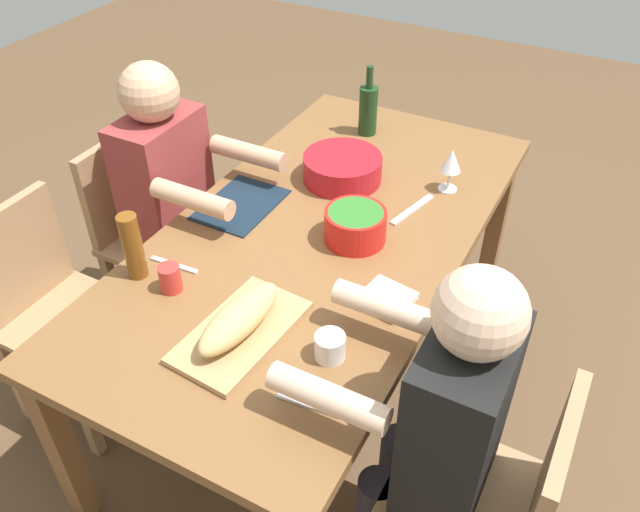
{
  "coord_description": "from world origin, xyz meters",
  "views": [
    {
      "loc": [
        1.55,
        0.82,
        2.05
      ],
      "look_at": [
        0.0,
        0.0,
        0.63
      ],
      "focal_mm": 36.52,
      "sensor_mm": 36.0,
      "label": 1
    }
  ],
  "objects_px": {
    "diner_near_center": "(175,194)",
    "napkin_stack": "(386,299)",
    "chair_far_right": "(497,500)",
    "serving_bowl_greens": "(355,224)",
    "diner_far_right": "(439,422)",
    "wine_bottle": "(368,109)",
    "dining_table": "(320,249)",
    "chair_near_right": "(50,303)",
    "serving_bowl_fruit": "(342,167)",
    "cup_near_right": "(170,278)",
    "beer_bottle": "(133,246)",
    "cup_far_right": "(330,347)",
    "cutting_board": "(241,332)",
    "chair_near_center": "(146,226)",
    "wine_glass": "(451,162)",
    "bread_loaf": "(239,318)"
  },
  "relations": [
    {
      "from": "chair_near_right",
      "to": "napkin_stack",
      "type": "distance_m",
      "value": 1.2
    },
    {
      "from": "chair_near_center",
      "to": "serving_bowl_fruit",
      "type": "distance_m",
      "value": 0.85
    },
    {
      "from": "wine_bottle",
      "to": "beer_bottle",
      "type": "xyz_separation_m",
      "value": [
        1.16,
        -0.24,
        0.0
      ]
    },
    {
      "from": "wine_bottle",
      "to": "napkin_stack",
      "type": "distance_m",
      "value": 1.04
    },
    {
      "from": "diner_near_center",
      "to": "chair_near_right",
      "type": "distance_m",
      "value": 0.59
    },
    {
      "from": "serving_bowl_greens",
      "to": "napkin_stack",
      "type": "distance_m",
      "value": 0.32
    },
    {
      "from": "dining_table",
      "to": "wine_bottle",
      "type": "bearing_deg",
      "value": -168.05
    },
    {
      "from": "diner_far_right",
      "to": "serving_bowl_greens",
      "type": "height_order",
      "value": "diner_far_right"
    },
    {
      "from": "diner_far_right",
      "to": "serving_bowl_fruit",
      "type": "height_order",
      "value": "diner_far_right"
    },
    {
      "from": "wine_glass",
      "to": "napkin_stack",
      "type": "distance_m",
      "value": 0.67
    },
    {
      "from": "chair_near_center",
      "to": "wine_bottle",
      "type": "relative_size",
      "value": 2.93
    },
    {
      "from": "serving_bowl_greens",
      "to": "beer_bottle",
      "type": "xyz_separation_m",
      "value": [
        0.47,
        -0.51,
        0.05
      ]
    },
    {
      "from": "diner_near_center",
      "to": "napkin_stack",
      "type": "height_order",
      "value": "diner_near_center"
    },
    {
      "from": "wine_bottle",
      "to": "serving_bowl_fruit",
      "type": "bearing_deg",
      "value": 10.63
    },
    {
      "from": "chair_near_right",
      "to": "serving_bowl_greens",
      "type": "xyz_separation_m",
      "value": [
        -0.53,
        0.92,
        0.32
      ]
    },
    {
      "from": "cutting_board",
      "to": "diner_far_right",
      "type": "bearing_deg",
      "value": 91.28
    },
    {
      "from": "chair_near_right",
      "to": "serving_bowl_fruit",
      "type": "relative_size",
      "value": 2.91
    },
    {
      "from": "wine_bottle",
      "to": "beer_bottle",
      "type": "height_order",
      "value": "wine_bottle"
    },
    {
      "from": "diner_far_right",
      "to": "chair_near_right",
      "type": "bearing_deg",
      "value": -90.0
    },
    {
      "from": "beer_bottle",
      "to": "napkin_stack",
      "type": "bearing_deg",
      "value": 108.62
    },
    {
      "from": "bread_loaf",
      "to": "wine_glass",
      "type": "distance_m",
      "value": 1.01
    },
    {
      "from": "beer_bottle",
      "to": "cup_near_right",
      "type": "height_order",
      "value": "beer_bottle"
    },
    {
      "from": "dining_table",
      "to": "chair_near_right",
      "type": "xyz_separation_m",
      "value": [
        0.52,
        -0.8,
        -0.18
      ]
    },
    {
      "from": "chair_far_right",
      "to": "cup_near_right",
      "type": "xyz_separation_m",
      "value": [
        -0.05,
        -1.05,
        0.3
      ]
    },
    {
      "from": "chair_far_right",
      "to": "cup_near_right",
      "type": "relative_size",
      "value": 9.84
    },
    {
      "from": "serving_bowl_greens",
      "to": "cutting_board",
      "type": "bearing_deg",
      "value": -9.41
    },
    {
      "from": "cup_far_right",
      "to": "cutting_board",
      "type": "bearing_deg",
      "value": -80.11
    },
    {
      "from": "wine_bottle",
      "to": "chair_far_right",
      "type": "bearing_deg",
      "value": 37.89
    },
    {
      "from": "chair_near_center",
      "to": "cup_near_right",
      "type": "relative_size",
      "value": 9.84
    },
    {
      "from": "chair_far_right",
      "to": "diner_far_right",
      "type": "height_order",
      "value": "diner_far_right"
    },
    {
      "from": "wine_glass",
      "to": "chair_far_right",
      "type": "bearing_deg",
      "value": 27.74
    },
    {
      "from": "beer_bottle",
      "to": "wine_glass",
      "type": "height_order",
      "value": "beer_bottle"
    },
    {
      "from": "chair_near_center",
      "to": "beer_bottle",
      "type": "height_order",
      "value": "beer_bottle"
    },
    {
      "from": "cup_far_right",
      "to": "serving_bowl_fruit",
      "type": "bearing_deg",
      "value": -155.66
    },
    {
      "from": "wine_bottle",
      "to": "beer_bottle",
      "type": "distance_m",
      "value": 1.19
    },
    {
      "from": "cup_far_right",
      "to": "serving_bowl_greens",
      "type": "bearing_deg",
      "value": -161.67
    },
    {
      "from": "cup_near_right",
      "to": "chair_near_center",
      "type": "bearing_deg",
      "value": -130.8
    },
    {
      "from": "serving_bowl_greens",
      "to": "napkin_stack",
      "type": "relative_size",
      "value": 1.45
    },
    {
      "from": "beer_bottle",
      "to": "wine_glass",
      "type": "distance_m",
      "value": 1.13
    },
    {
      "from": "chair_near_right",
      "to": "bread_loaf",
      "type": "relative_size",
      "value": 2.66
    },
    {
      "from": "chair_far_right",
      "to": "cup_far_right",
      "type": "height_order",
      "value": "chair_far_right"
    },
    {
      "from": "dining_table",
      "to": "wine_bottle",
      "type": "distance_m",
      "value": 0.74
    },
    {
      "from": "serving_bowl_greens",
      "to": "diner_far_right",
      "type": "bearing_deg",
      "value": 42.82
    },
    {
      "from": "chair_far_right",
      "to": "napkin_stack",
      "type": "relative_size",
      "value": 6.07
    },
    {
      "from": "cup_near_right",
      "to": "serving_bowl_greens",
      "type": "bearing_deg",
      "value": 141.83
    },
    {
      "from": "chair_far_right",
      "to": "wine_bottle",
      "type": "xyz_separation_m",
      "value": [
        -1.22,
        -0.95,
        0.37
      ]
    },
    {
      "from": "chair_far_right",
      "to": "serving_bowl_greens",
      "type": "relative_size",
      "value": 4.18
    },
    {
      "from": "diner_far_right",
      "to": "cup_near_right",
      "type": "relative_size",
      "value": 13.88
    },
    {
      "from": "cutting_board",
      "to": "wine_bottle",
      "type": "distance_m",
      "value": 1.25
    },
    {
      "from": "serving_bowl_greens",
      "to": "beer_bottle",
      "type": "height_order",
      "value": "beer_bottle"
    }
  ]
}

